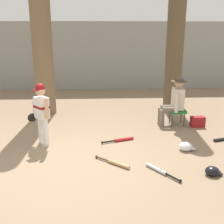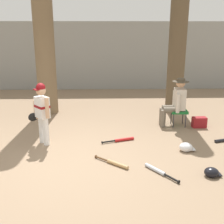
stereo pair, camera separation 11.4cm
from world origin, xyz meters
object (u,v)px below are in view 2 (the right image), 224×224
object	(u,v)px
bat_wood_tan	(115,163)
batting_helmet_black	(212,172)
bat_aluminum_silver	(158,171)
folding_stool	(179,112)
batting_helmet_white	(186,147)
handbag_beside_stool	(199,122)
tree_near_player	(43,29)
young_ballplayer	(42,110)
bat_red_barrel	(122,140)
seated_spectator	(175,101)
tree_behind_spectator	(178,39)

from	to	relation	value
bat_wood_tan	batting_helmet_black	bearing A→B (deg)	-15.50
bat_aluminum_silver	batting_helmet_black	xyz separation A→B (m)	(0.87, -0.15, 0.04)
folding_stool	bat_aluminum_silver	xyz separation A→B (m)	(-0.96, -2.41, -0.33)
batting_helmet_white	folding_stool	bearing A→B (deg)	81.45
batting_helmet_black	bat_aluminum_silver	bearing A→B (deg)	170.25
handbag_beside_stool	batting_helmet_black	xyz separation A→B (m)	(-0.58, -2.41, -0.06)
tree_near_player	folding_stool	bearing A→B (deg)	-19.93
young_ballplayer	batting_helmet_white	distance (m)	3.03
bat_red_barrel	batting_helmet_white	size ratio (longest dim) A/B	2.27
folding_stool	seated_spectator	world-z (taller)	seated_spectator
folding_stool	batting_helmet_black	size ratio (longest dim) A/B	1.47
seated_spectator	batting_helmet_black	bearing A→B (deg)	-89.94
young_ballplayer	tree_behind_spectator	bearing A→B (deg)	36.68
handbag_beside_stool	seated_spectator	bearing A→B (deg)	165.14
batting_helmet_white	bat_aluminum_silver	bearing A→B (deg)	-130.26
tree_behind_spectator	bat_aluminum_silver	bearing A→B (deg)	-107.20
batting_helmet_black	folding_stool	bearing A→B (deg)	87.85
seated_spectator	young_ballplayer	bearing A→B (deg)	-160.34
seated_spectator	bat_wood_tan	distance (m)	2.71
tree_near_player	handbag_beside_stool	world-z (taller)	tree_near_player
bat_wood_tan	bat_aluminum_silver	world-z (taller)	same
seated_spectator	batting_helmet_black	size ratio (longest dim) A/B	4.25
bat_wood_tan	bat_red_barrel	world-z (taller)	same
tree_behind_spectator	seated_spectator	size ratio (longest dim) A/B	4.22
handbag_beside_stool	batting_helmet_white	xyz separation A→B (m)	(-0.72, -1.40, -0.05)
folding_stool	bat_wood_tan	world-z (taller)	folding_stool
handbag_beside_stool	batting_helmet_black	bearing A→B (deg)	-103.65
tree_near_player	batting_helmet_black	distance (m)	5.61
seated_spectator	batting_helmet_white	world-z (taller)	seated_spectator
bat_aluminum_silver	batting_helmet_white	size ratio (longest dim) A/B	2.02
young_ballplayer	handbag_beside_stool	bearing A→B (deg)	14.41
tree_behind_spectator	young_ballplayer	world-z (taller)	tree_behind_spectator
bat_red_barrel	bat_wood_tan	bearing A→B (deg)	-99.60
young_ballplayer	bat_wood_tan	distance (m)	1.94
tree_near_player	seated_spectator	size ratio (longest dim) A/B	4.58
young_ballplayer	bat_wood_tan	xyz separation A→B (m)	(1.48, -1.03, -0.71)
bat_aluminum_silver	batting_helmet_white	world-z (taller)	batting_helmet_white
young_ballplayer	folding_stool	distance (m)	3.36
tree_near_player	handbag_beside_stool	size ratio (longest dim) A/B	16.18
tree_near_player	batting_helmet_black	bearing A→B (deg)	-48.36
bat_wood_tan	bat_red_barrel	xyz separation A→B (m)	(0.19, 1.11, -0.00)
tree_near_player	bat_red_barrel	xyz separation A→B (m)	(2.01, -2.28, -2.33)
young_ballplayer	handbag_beside_stool	distance (m)	3.81
folding_stool	tree_behind_spectator	bearing A→B (deg)	80.99
tree_near_player	folding_stool	distance (m)	4.23
young_ballplayer	batting_helmet_black	xyz separation A→B (m)	(3.06, -1.47, -0.67)
tree_near_player	tree_behind_spectator	bearing A→B (deg)	2.46
tree_behind_spectator	bat_red_barrel	xyz separation A→B (m)	(-1.71, -2.44, -2.06)
folding_stool	batting_helmet_black	distance (m)	2.58
folding_stool	handbag_beside_stool	size ratio (longest dim) A/B	1.22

